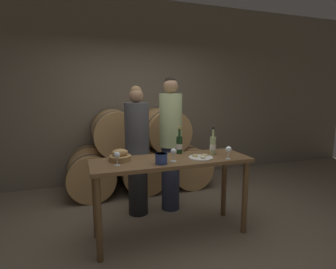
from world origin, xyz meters
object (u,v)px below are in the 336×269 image
(wine_bottle_red, at_px, (179,145))
(wine_glass_center, at_px, (229,150))
(bread_basket, at_px, (120,156))
(cheese_plate, at_px, (201,157))
(wine_glass_far_left, at_px, (117,156))
(person_left, at_px, (137,150))
(blue_crock, at_px, (161,158))
(wine_bottle_white, at_px, (213,145))
(tasting_table, at_px, (171,171))
(person_right, at_px, (171,142))
(wine_glass_left, at_px, (174,152))

(wine_bottle_red, bearing_deg, wine_glass_center, -45.65)
(bread_basket, xyz_separation_m, wine_glass_center, (1.12, -0.30, 0.05))
(cheese_plate, relative_size, wine_glass_far_left, 1.93)
(person_left, bearing_deg, wine_bottle_red, -46.60)
(person_left, distance_m, blue_crock, 0.80)
(blue_crock, bearing_deg, cheese_plate, 8.11)
(cheese_plate, distance_m, wine_glass_far_left, 0.91)
(wine_bottle_white, distance_m, wine_glass_center, 0.26)
(bread_basket, bearing_deg, wine_glass_center, -15.21)
(bread_basket, bearing_deg, tasting_table, -10.22)
(tasting_table, bearing_deg, bread_basket, 169.78)
(person_left, relative_size, person_right, 0.93)
(bread_basket, bearing_deg, wine_bottle_red, 8.87)
(wine_bottle_red, distance_m, blue_crock, 0.50)
(person_left, distance_m, wine_bottle_white, 0.98)
(person_left, bearing_deg, blue_crock, -84.72)
(tasting_table, xyz_separation_m, person_left, (-0.24, 0.64, 0.11))
(person_left, relative_size, wine_glass_center, 12.13)
(wine_bottle_white, bearing_deg, bread_basket, 177.51)
(person_right, relative_size, cheese_plate, 6.76)
(cheese_plate, relative_size, wine_glass_left, 1.93)
(person_right, height_order, cheese_plate, person_right)
(wine_glass_center, bearing_deg, tasting_table, 160.34)
(blue_crock, xyz_separation_m, wine_glass_center, (0.74, -0.05, 0.04))
(tasting_table, height_order, wine_glass_center, wine_glass_center)
(wine_bottle_red, xyz_separation_m, cheese_plate, (0.14, -0.29, -0.10))
(wine_bottle_white, relative_size, wine_glass_center, 2.30)
(wine_glass_left, xyz_separation_m, wine_glass_center, (0.59, -0.10, 0.00))
(blue_crock, distance_m, wine_glass_left, 0.16)
(person_right, relative_size, wine_bottle_red, 5.74)
(person_left, bearing_deg, cheese_plate, -53.08)
(person_left, distance_m, wine_glass_far_left, 0.81)
(wine_bottle_red, bearing_deg, cheese_plate, -65.11)
(wine_glass_left, bearing_deg, bread_basket, 159.06)
(person_right, bearing_deg, wine_glass_center, -66.94)
(bread_basket, distance_m, wine_glass_far_left, 0.19)
(person_left, distance_m, wine_glass_center, 1.19)
(wine_glass_center, bearing_deg, wine_glass_far_left, 173.44)
(person_right, bearing_deg, wine_glass_far_left, -138.64)
(person_right, relative_size, bread_basket, 7.89)
(wine_bottle_white, xyz_separation_m, bread_basket, (-1.07, 0.05, -0.06))
(wine_bottle_red, relative_size, bread_basket, 1.37)
(bread_basket, height_order, wine_glass_left, wine_glass_left)
(wine_bottle_white, bearing_deg, person_right, 117.83)
(tasting_table, xyz_separation_m, wine_bottle_white, (0.53, 0.05, 0.24))
(cheese_plate, bearing_deg, wine_bottle_white, 31.59)
(wine_glass_left, bearing_deg, blue_crock, -162.19)
(person_left, bearing_deg, wine_glass_far_left, -116.54)
(wine_bottle_white, relative_size, wine_glass_left, 2.30)
(blue_crock, height_order, wine_glass_far_left, wine_glass_far_left)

